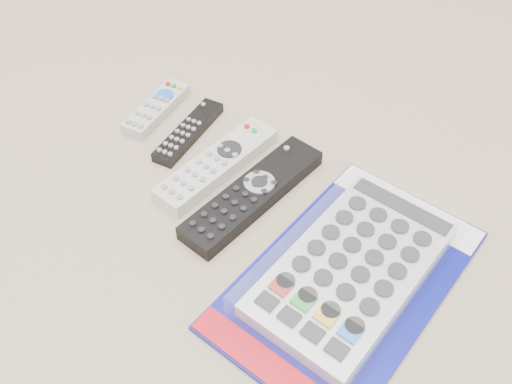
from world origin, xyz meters
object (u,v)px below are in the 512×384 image
Objects in this scene: remote_small_grey at (156,108)px; remote_large_black at (253,194)px; remote_silver_dvd at (217,164)px; remote_slim_black at (188,132)px; jumbo_remote_packaged at (352,267)px.

remote_small_grey is 0.25m from remote_large_black.
remote_silver_dvd is (0.17, -0.04, 0.00)m from remote_small_grey.
remote_large_black is at bearing -25.52° from remote_slim_black.
remote_small_grey is 0.08m from remote_slim_black.
remote_large_black reaches higher than remote_slim_black.
remote_small_grey is 0.17m from remote_silver_dvd.
remote_small_grey is at bearing 162.98° from remote_slim_black.
jumbo_remote_packaged reaches higher than remote_silver_dvd.
remote_small_grey is at bearing 169.63° from jumbo_remote_packaged.
remote_small_grey reaches higher than remote_slim_black.
remote_slim_black is at bearing 163.56° from remote_silver_dvd.
remote_large_black is 0.18m from jumbo_remote_packaged.
remote_silver_dvd is at bearing -29.54° from remote_slim_black.
remote_small_grey is 0.43m from jumbo_remote_packaged.
remote_silver_dvd is 0.26m from jumbo_remote_packaged.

